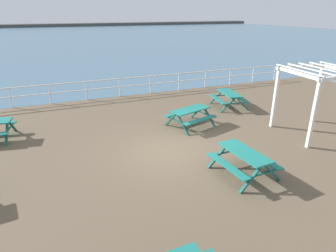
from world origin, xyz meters
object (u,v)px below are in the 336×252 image
lattice_pergola (319,86)px  picnic_table_far_right (190,113)px  picnic_table_near_right (229,96)px  picnic_table_seaward (244,157)px

lattice_pergola → picnic_table_far_right: bearing=153.6°
picnic_table_near_right → lattice_pergola: (1.16, -4.30, 1.41)m
picnic_table_seaward → lattice_pergola: bearing=-74.3°
picnic_table_near_right → picnic_table_seaward: 6.86m
picnic_table_near_right → picnic_table_seaward: (-3.41, -5.95, 0.00)m
picnic_table_near_right → lattice_pergola: 4.67m
picnic_table_near_right → picnic_table_seaward: size_ratio=1.07×
picnic_table_far_right → picnic_table_seaward: bearing=-110.8°
lattice_pergola → picnic_table_near_right: bearing=110.5°
picnic_table_seaward → lattice_pergola: 5.07m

